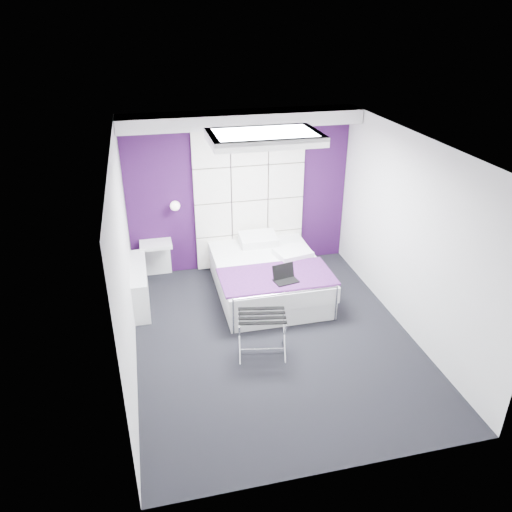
{
  "coord_description": "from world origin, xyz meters",
  "views": [
    {
      "loc": [
        -1.49,
        -5.27,
        3.96
      ],
      "look_at": [
        -0.16,
        0.35,
        1.07
      ],
      "focal_mm": 35.0,
      "sensor_mm": 36.0,
      "label": 1
    }
  ],
  "objects": [
    {
      "name": "headboard",
      "position": [
        0.15,
        2.14,
        1.17
      ],
      "size": [
        1.8,
        0.08,
        2.3
      ],
      "primitive_type": null,
      "color": "silver",
      "rests_on": "wall_back"
    },
    {
      "name": "nightstand",
      "position": [
        -1.4,
        2.02,
        0.61
      ],
      "size": [
        0.5,
        0.39,
        0.06
      ],
      "primitive_type": "cube",
      "color": "white",
      "rests_on": "wall_back"
    },
    {
      "name": "laptop",
      "position": [
        0.3,
        0.55,
        0.6
      ],
      "size": [
        0.32,
        0.23,
        0.23
      ],
      "rotation": [
        0.0,
        0.0,
        0.2
      ],
      "color": "black",
      "rests_on": "bed"
    },
    {
      "name": "bed",
      "position": [
        0.22,
        1.17,
        0.29
      ],
      "size": [
        1.61,
        1.94,
        0.68
      ],
      "color": "white",
      "rests_on": "floor"
    },
    {
      "name": "luggage_rack",
      "position": [
        -0.24,
        -0.28,
        0.29
      ],
      "size": [
        0.58,
        0.43,
        0.57
      ],
      "rotation": [
        0.0,
        0.0,
        -0.18
      ],
      "color": "silver",
      "rests_on": "floor"
    },
    {
      "name": "radiator",
      "position": [
        -1.69,
        1.3,
        0.3
      ],
      "size": [
        0.22,
        1.2,
        0.6
      ],
      "primitive_type": "cube",
      "color": "white",
      "rests_on": "floor"
    },
    {
      "name": "skylight",
      "position": [
        0.0,
        0.6,
        2.55
      ],
      "size": [
        1.36,
        0.86,
        0.12
      ],
      "primitive_type": null,
      "color": "white",
      "rests_on": "ceiling"
    },
    {
      "name": "wall_lamp",
      "position": [
        -1.05,
        2.06,
        1.22
      ],
      "size": [
        0.15,
        0.15,
        0.15
      ],
      "primitive_type": "sphere",
      "color": "white",
      "rests_on": "wall_back"
    },
    {
      "name": "wall_left",
      "position": [
        -1.8,
        0.0,
        1.3
      ],
      "size": [
        0.0,
        4.4,
        4.4
      ],
      "primitive_type": "plane",
      "rotation": [
        1.57,
        0.0,
        1.57
      ],
      "color": "silver",
      "rests_on": "floor"
    },
    {
      "name": "accent_wall",
      "position": [
        0.0,
        2.19,
        1.3
      ],
      "size": [
        3.58,
        0.02,
        2.58
      ],
      "primitive_type": "cube",
      "color": "#300E3D",
      "rests_on": "wall_back"
    },
    {
      "name": "floor",
      "position": [
        0.0,
        0.0,
        0.0
      ],
      "size": [
        4.4,
        4.4,
        0.0
      ],
      "primitive_type": "plane",
      "color": "black",
      "rests_on": "ground"
    },
    {
      "name": "wall_back",
      "position": [
        0.0,
        2.2,
        1.3
      ],
      "size": [
        3.6,
        0.0,
        3.6
      ],
      "primitive_type": "plane",
      "rotation": [
        1.57,
        0.0,
        0.0
      ],
      "color": "silver",
      "rests_on": "floor"
    },
    {
      "name": "wall_right",
      "position": [
        1.8,
        0.0,
        1.3
      ],
      "size": [
        0.0,
        4.4,
        4.4
      ],
      "primitive_type": "plane",
      "rotation": [
        1.57,
        0.0,
        -1.57
      ],
      "color": "silver",
      "rests_on": "floor"
    },
    {
      "name": "ceiling",
      "position": [
        0.0,
        0.0,
        2.6
      ],
      "size": [
        4.4,
        4.4,
        0.0
      ],
      "primitive_type": "plane",
      "rotation": [
        3.14,
        0.0,
        0.0
      ],
      "color": "white",
      "rests_on": "wall_back"
    },
    {
      "name": "soffit",
      "position": [
        0.0,
        1.95,
        2.5
      ],
      "size": [
        3.58,
        0.5,
        0.2
      ],
      "primitive_type": "cube",
      "color": "white",
      "rests_on": "wall_back"
    }
  ]
}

